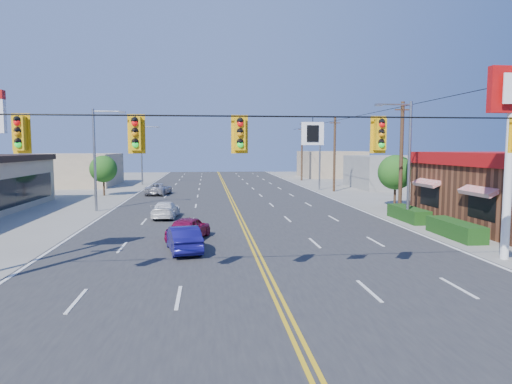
{
  "coord_description": "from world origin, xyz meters",
  "views": [
    {
      "loc": [
        -2.27,
        -14.82,
        4.98
      ],
      "look_at": [
        0.8,
        13.71,
        2.2
      ],
      "focal_mm": 32.0,
      "sensor_mm": 36.0,
      "label": 1
    }
  ],
  "objects": [
    {
      "name": "bld_east_mid",
      "position": [
        22.0,
        40.0,
        2.0
      ],
      "size": [
        12.0,
        10.0,
        4.0
      ],
      "primitive_type": "cube",
      "color": "gray",
      "rests_on": "ground"
    },
    {
      "name": "tree_kfc_rear",
      "position": [
        13.5,
        22.0,
        2.93
      ],
      "size": [
        2.94,
        2.94,
        4.41
      ],
      "color": "#47301E",
      "rests_on": "ground"
    },
    {
      "name": "streetlight_nw",
      "position": [
        -10.79,
        48.0,
        4.51
      ],
      "size": [
        2.55,
        0.25,
        8.0
      ],
      "color": "gray",
      "rests_on": "ground"
    },
    {
      "name": "streetlight_sw",
      "position": [
        -10.79,
        22.0,
        4.51
      ],
      "size": [
        2.55,
        0.25,
        8.0
      ],
      "color": "gray",
      "rests_on": "ground"
    },
    {
      "name": "bld_east_far",
      "position": [
        19.0,
        62.0,
        2.2
      ],
      "size": [
        10.0,
        10.0,
        4.4
      ],
      "primitive_type": "cube",
      "color": "tan",
      "rests_on": "ground"
    },
    {
      "name": "signal_span",
      "position": [
        -0.12,
        0.0,
        4.89
      ],
      "size": [
        24.32,
        0.34,
        9.0
      ],
      "color": "#47301E",
      "rests_on": "ground"
    },
    {
      "name": "utility_pole_near",
      "position": [
        12.2,
        18.0,
        4.2
      ],
      "size": [
        0.28,
        0.28,
        8.4
      ],
      "primitive_type": "cylinder",
      "color": "#47301E",
      "rests_on": "ground"
    },
    {
      "name": "streetlight_se",
      "position": [
        10.79,
        14.0,
        4.51
      ],
      "size": [
        2.55,
        0.25,
        8.0
      ],
      "color": "gray",
      "rests_on": "ground"
    },
    {
      "name": "streetlight_ne",
      "position": [
        10.79,
        38.0,
        4.51
      ],
      "size": [
        2.55,
        0.25,
        8.0
      ],
      "color": "gray",
      "rests_on": "ground"
    },
    {
      "name": "car_magenta",
      "position": [
        -3.28,
        9.49,
        0.64
      ],
      "size": [
        2.58,
        4.06,
        1.29
      ],
      "primitive_type": "imported",
      "rotation": [
        0.0,
        0.0,
        2.84
      ],
      "color": "maroon",
      "rests_on": "ground"
    },
    {
      "name": "car_blue",
      "position": [
        -3.43,
        6.78,
        0.63
      ],
      "size": [
        2.03,
        3.98,
        1.25
      ],
      "primitive_type": "imported",
      "rotation": [
        0.0,
        0.0,
        3.33
      ],
      "color": "navy",
      "rests_on": "ground"
    },
    {
      "name": "ground",
      "position": [
        0.0,
        0.0,
        0.0
      ],
      "size": [
        160.0,
        160.0,
        0.0
      ],
      "primitive_type": "plane",
      "color": "gray",
      "rests_on": "ground"
    },
    {
      "name": "tree_west",
      "position": [
        -13.0,
        34.0,
        2.79
      ],
      "size": [
        2.8,
        2.8,
        4.2
      ],
      "color": "#47301E",
      "rests_on": "ground"
    },
    {
      "name": "bld_west_far",
      "position": [
        -20.0,
        48.0,
        2.1
      ],
      "size": [
        11.0,
        12.0,
        4.2
      ],
      "primitive_type": "cube",
      "color": "tan",
      "rests_on": "ground"
    },
    {
      "name": "kfc_pylon",
      "position": [
        11.0,
        4.0,
        6.04
      ],
      "size": [
        2.2,
        0.36,
        8.5
      ],
      "color": "white",
      "rests_on": "ground"
    },
    {
      "name": "utility_pole_mid",
      "position": [
        12.2,
        36.0,
        4.2
      ],
      "size": [
        0.28,
        0.28,
        8.4
      ],
      "primitive_type": "cylinder",
      "color": "#47301E",
      "rests_on": "ground"
    },
    {
      "name": "utility_pole_far",
      "position": [
        12.2,
        54.0,
        4.2
      ],
      "size": [
        0.28,
        0.28,
        8.4
      ],
      "primitive_type": "cylinder",
      "color": "#47301E",
      "rests_on": "ground"
    },
    {
      "name": "car_silver",
      "position": [
        -7.36,
        33.8,
        0.61
      ],
      "size": [
        2.73,
        4.69,
        1.23
      ],
      "primitive_type": "imported",
      "rotation": [
        0.0,
        0.0,
        2.98
      ],
      "color": "#B7B5BB",
      "rests_on": "ground"
    },
    {
      "name": "road",
      "position": [
        0.0,
        20.0,
        0.03
      ],
      "size": [
        20.0,
        120.0,
        0.06
      ],
      "primitive_type": "cube",
      "color": "#2D2D30",
      "rests_on": "ground"
    },
    {
      "name": "car_white",
      "position": [
        -5.2,
        17.56,
        0.58
      ],
      "size": [
        1.89,
        4.08,
        1.15
      ],
      "primitive_type": "imported",
      "rotation": [
        0.0,
        0.0,
        3.07
      ],
      "color": "white",
      "rests_on": "ground"
    }
  ]
}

